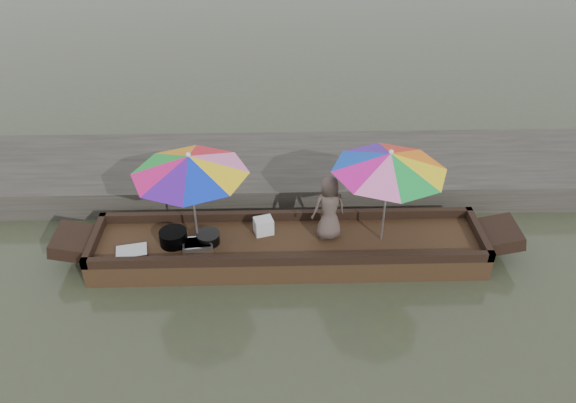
{
  "coord_description": "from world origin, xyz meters",
  "views": [
    {
      "loc": [
        -0.19,
        -6.74,
        5.67
      ],
      "look_at": [
        0.0,
        0.1,
        1.0
      ],
      "focal_mm": 35.0,
      "sensor_mm": 36.0,
      "label": 1
    }
  ],
  "objects_px": {
    "cooking_pot": "(173,238)",
    "tray_scallop": "(132,252)",
    "boat_hull": "(288,249)",
    "umbrella_bow": "(193,200)",
    "vendor": "(329,208)",
    "tray_crayfish": "(198,244)",
    "supply_bag": "(264,226)",
    "charcoal_grill": "(208,238)",
    "umbrella_stern": "(386,197)"
  },
  "relations": [
    {
      "from": "cooking_pot",
      "to": "umbrella_stern",
      "type": "relative_size",
      "value": 0.25
    },
    {
      "from": "vendor",
      "to": "umbrella_bow",
      "type": "distance_m",
      "value": 2.0
    },
    {
      "from": "boat_hull",
      "to": "charcoal_grill",
      "type": "relative_size",
      "value": 17.58
    },
    {
      "from": "tray_scallop",
      "to": "vendor",
      "type": "relative_size",
      "value": 0.42
    },
    {
      "from": "cooking_pot",
      "to": "tray_crayfish",
      "type": "height_order",
      "value": "cooking_pot"
    },
    {
      "from": "charcoal_grill",
      "to": "supply_bag",
      "type": "bearing_deg",
      "value": 15.2
    },
    {
      "from": "tray_crayfish",
      "to": "umbrella_stern",
      "type": "relative_size",
      "value": 0.27
    },
    {
      "from": "cooking_pot",
      "to": "vendor",
      "type": "height_order",
      "value": "vendor"
    },
    {
      "from": "tray_crayfish",
      "to": "umbrella_bow",
      "type": "height_order",
      "value": "umbrella_bow"
    },
    {
      "from": "cooking_pot",
      "to": "umbrella_bow",
      "type": "xyz_separation_m",
      "value": [
        0.36,
        0.03,
        0.66
      ]
    },
    {
      "from": "cooking_pot",
      "to": "tray_crayfish",
      "type": "distance_m",
      "value": 0.39
    },
    {
      "from": "tray_crayfish",
      "to": "charcoal_grill",
      "type": "relative_size",
      "value": 1.31
    },
    {
      "from": "tray_crayfish",
      "to": "supply_bag",
      "type": "xyz_separation_m",
      "value": [
        0.98,
        0.32,
        0.09
      ]
    },
    {
      "from": "boat_hull",
      "to": "tray_crayfish",
      "type": "height_order",
      "value": "tray_crayfish"
    },
    {
      "from": "boat_hull",
      "to": "umbrella_bow",
      "type": "height_order",
      "value": "umbrella_bow"
    },
    {
      "from": "charcoal_grill",
      "to": "umbrella_stern",
      "type": "bearing_deg",
      "value": 0.53
    },
    {
      "from": "vendor",
      "to": "cooking_pot",
      "type": "bearing_deg",
      "value": -11.52
    },
    {
      "from": "tray_crayfish",
      "to": "charcoal_grill",
      "type": "height_order",
      "value": "charcoal_grill"
    },
    {
      "from": "boat_hull",
      "to": "supply_bag",
      "type": "xyz_separation_m",
      "value": [
        -0.38,
        0.2,
        0.3
      ]
    },
    {
      "from": "charcoal_grill",
      "to": "vendor",
      "type": "relative_size",
      "value": 0.32
    },
    {
      "from": "charcoal_grill",
      "to": "vendor",
      "type": "bearing_deg",
      "value": 3.77
    },
    {
      "from": "cooking_pot",
      "to": "charcoal_grill",
      "type": "height_order",
      "value": "cooking_pot"
    },
    {
      "from": "tray_scallop",
      "to": "charcoal_grill",
      "type": "xyz_separation_m",
      "value": [
        1.12,
        0.23,
        0.05
      ]
    },
    {
      "from": "cooking_pot",
      "to": "supply_bag",
      "type": "height_order",
      "value": "supply_bag"
    },
    {
      "from": "cooking_pot",
      "to": "tray_scallop",
      "type": "relative_size",
      "value": 0.94
    },
    {
      "from": "charcoal_grill",
      "to": "boat_hull",
      "type": "bearing_deg",
      "value": 1.15
    },
    {
      "from": "tray_scallop",
      "to": "umbrella_bow",
      "type": "height_order",
      "value": "umbrella_bow"
    },
    {
      "from": "boat_hull",
      "to": "cooking_pot",
      "type": "xyz_separation_m",
      "value": [
        -1.73,
        -0.03,
        0.29
      ]
    },
    {
      "from": "cooking_pot",
      "to": "umbrella_bow",
      "type": "height_order",
      "value": "umbrella_bow"
    },
    {
      "from": "tray_scallop",
      "to": "vendor",
      "type": "height_order",
      "value": "vendor"
    },
    {
      "from": "cooking_pot",
      "to": "tray_scallop",
      "type": "distance_m",
      "value": 0.64
    },
    {
      "from": "vendor",
      "to": "tray_crayfish",
      "type": "bearing_deg",
      "value": -8.18
    },
    {
      "from": "tray_crayfish",
      "to": "tray_scallop",
      "type": "bearing_deg",
      "value": -172.42
    },
    {
      "from": "cooking_pot",
      "to": "vendor",
      "type": "xyz_separation_m",
      "value": [
        2.34,
        0.12,
        0.42
      ]
    },
    {
      "from": "cooking_pot",
      "to": "umbrella_bow",
      "type": "distance_m",
      "value": 0.76
    },
    {
      "from": "supply_bag",
      "to": "umbrella_stern",
      "type": "bearing_deg",
      "value": -6.41
    },
    {
      "from": "tray_crayfish",
      "to": "supply_bag",
      "type": "height_order",
      "value": "supply_bag"
    },
    {
      "from": "charcoal_grill",
      "to": "umbrella_bow",
      "type": "xyz_separation_m",
      "value": [
        -0.16,
        0.02,
        0.7
      ]
    },
    {
      "from": "boat_hull",
      "to": "vendor",
      "type": "relative_size",
      "value": 5.66
    },
    {
      "from": "umbrella_stern",
      "to": "boat_hull",
      "type": "bearing_deg",
      "value": 180.0
    },
    {
      "from": "tray_crayfish",
      "to": "supply_bag",
      "type": "bearing_deg",
      "value": 18.23
    },
    {
      "from": "charcoal_grill",
      "to": "vendor",
      "type": "xyz_separation_m",
      "value": [
        1.82,
        0.12,
        0.45
      ]
    },
    {
      "from": "tray_scallop",
      "to": "charcoal_grill",
      "type": "relative_size",
      "value": 1.31
    },
    {
      "from": "tray_scallop",
      "to": "umbrella_bow",
      "type": "xyz_separation_m",
      "value": [
        0.95,
        0.25,
        0.74
      ]
    },
    {
      "from": "cooking_pot",
      "to": "supply_bag",
      "type": "xyz_separation_m",
      "value": [
        1.36,
        0.23,
        0.02
      ]
    },
    {
      "from": "vendor",
      "to": "supply_bag",
      "type": "bearing_deg",
      "value": -20.63
    },
    {
      "from": "boat_hull",
      "to": "tray_crayfish",
      "type": "relative_size",
      "value": 13.42
    },
    {
      "from": "boat_hull",
      "to": "umbrella_bow",
      "type": "xyz_separation_m",
      "value": [
        -1.37,
        0.0,
        0.95
      ]
    },
    {
      "from": "supply_bag",
      "to": "tray_crayfish",
      "type": "bearing_deg",
      "value": -161.77
    },
    {
      "from": "boat_hull",
      "to": "supply_bag",
      "type": "bearing_deg",
      "value": 151.71
    }
  ]
}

